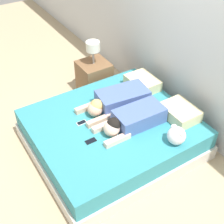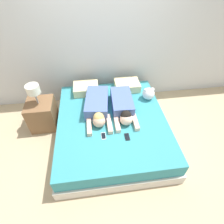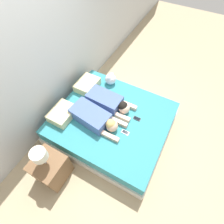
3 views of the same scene
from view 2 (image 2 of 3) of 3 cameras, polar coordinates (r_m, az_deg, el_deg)
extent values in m
plane|color=tan|center=(3.24, 0.00, -7.63)|extent=(12.00, 12.00, 0.00)
cube|color=silver|center=(3.40, -2.80, 22.72)|extent=(12.00, 0.06, 2.60)
cube|color=beige|center=(3.16, 0.00, -6.51)|extent=(1.84, 2.05, 0.20)
cube|color=teal|center=(2.99, 0.00, -3.78)|extent=(1.78, 1.99, 0.25)
cube|color=beige|center=(3.42, -8.45, 7.60)|extent=(0.47, 0.37, 0.15)
cube|color=beige|center=(3.48, 4.92, 8.68)|extent=(0.47, 0.37, 0.15)
cube|color=#4C66A5|center=(3.03, -4.90, 3.11)|extent=(0.46, 0.72, 0.22)
sphere|color=beige|center=(2.73, -4.27, -2.92)|extent=(0.20, 0.20, 0.20)
sphere|color=#D8B266|center=(2.71, -4.36, -1.88)|extent=(0.17, 0.17, 0.17)
cube|color=beige|center=(2.76, -7.44, -4.47)|extent=(0.07, 0.37, 0.07)
cube|color=beige|center=(2.77, -0.89, -3.86)|extent=(0.07, 0.37, 0.07)
cube|color=#4C66A5|center=(3.04, 3.21, 3.30)|extent=(0.37, 0.64, 0.21)
sphere|color=beige|center=(2.76, 4.65, -2.28)|extent=(0.20, 0.20, 0.20)
sphere|color=black|center=(2.74, 4.60, -1.23)|extent=(0.17, 0.17, 0.17)
cube|color=beige|center=(2.78, 1.63, -3.71)|extent=(0.07, 0.35, 0.07)
cube|color=beige|center=(2.83, 7.55, -3.10)|extent=(0.07, 0.35, 0.07)
cube|color=silver|center=(2.65, -2.79, -7.83)|extent=(0.07, 0.13, 0.01)
cube|color=black|center=(2.65, -2.79, -7.76)|extent=(0.06, 0.11, 0.00)
cube|color=black|center=(2.65, 4.96, -8.08)|extent=(0.07, 0.13, 0.01)
cube|color=black|center=(2.65, 4.97, -8.01)|extent=(0.06, 0.11, 0.00)
sphere|color=white|center=(3.28, 11.81, 5.90)|extent=(0.22, 0.22, 0.22)
sphere|color=white|center=(3.21, 10.98, 6.99)|extent=(0.08, 0.08, 0.08)
sphere|color=white|center=(3.24, 13.06, 7.11)|extent=(0.08, 0.08, 0.08)
cube|color=brown|center=(3.46, -21.70, -0.69)|extent=(0.47, 0.47, 0.55)
cylinder|color=#999999|center=(3.22, -23.48, 4.18)|extent=(0.03, 0.03, 0.22)
cylinder|color=silver|center=(3.11, -24.44, 6.77)|extent=(0.22, 0.22, 0.15)
camera|label=1|loc=(2.88, 87.05, 17.99)|focal=50.00mm
camera|label=3|loc=(1.79, -76.74, 35.70)|focal=28.00mm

